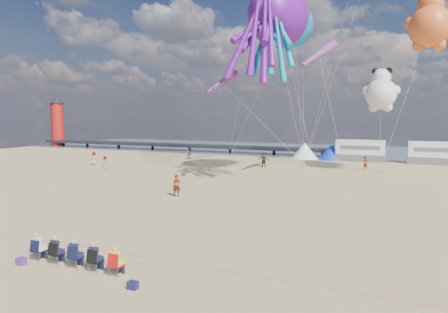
{
  "coord_description": "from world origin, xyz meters",
  "views": [
    {
      "loc": [
        10.94,
        -19.99,
        6.63
      ],
      "look_at": [
        -0.45,
        6.0,
        3.65
      ],
      "focal_mm": 32.0,
      "sensor_mm": 36.0,
      "label": 1
    }
  ],
  "objects_px": {
    "tent_white": "(305,151)",
    "kite_octopus_teal": "(289,24)",
    "tent_blue": "(332,152)",
    "sandbag_d": "(344,168)",
    "kite_panda": "(381,94)",
    "sandbag_e": "(304,165)",
    "kite_teddy_orange": "(430,27)",
    "beachgoer_0": "(105,162)",
    "windsock_left": "(253,36)",
    "beachgoer_1": "(189,154)",
    "sandbag_c": "(380,172)",
    "lighthouse": "(58,125)",
    "windsock_right": "(222,82)",
    "sandbag_b": "(314,167)",
    "cooler_purple": "(21,261)",
    "motorhome_0": "(360,151)",
    "beachgoer_5": "(365,164)",
    "standing_person": "(177,186)",
    "sandbag_a": "(226,167)",
    "kite_octopus_purple": "(279,18)",
    "spectator_row": "(76,253)",
    "motorhome_1": "(435,153)",
    "cooler_navy": "(133,285)",
    "beachgoer_6": "(94,158)",
    "beachgoer_4": "(264,160)",
    "windsock_mid": "(319,54)"
  },
  "relations": [
    {
      "from": "tent_white",
      "to": "kite_octopus_teal",
      "type": "bearing_deg",
      "value": -83.86
    },
    {
      "from": "tent_white",
      "to": "tent_blue",
      "type": "bearing_deg",
      "value": 0.0
    },
    {
      "from": "sandbag_d",
      "to": "kite_panda",
      "type": "height_order",
      "value": "kite_panda"
    },
    {
      "from": "sandbag_e",
      "to": "kite_teddy_orange",
      "type": "height_order",
      "value": "kite_teddy_orange"
    },
    {
      "from": "beachgoer_0",
      "to": "windsock_left",
      "type": "xyz_separation_m",
      "value": [
        16.29,
        8.14,
        15.35
      ]
    },
    {
      "from": "beachgoer_1",
      "to": "sandbag_c",
      "type": "relative_size",
      "value": 3.43
    },
    {
      "from": "lighthouse",
      "to": "kite_octopus_teal",
      "type": "xyz_separation_m",
      "value": [
        55.93,
        -21.9,
        11.59
      ]
    },
    {
      "from": "windsock_right",
      "to": "sandbag_b",
      "type": "bearing_deg",
      "value": 70.82
    },
    {
      "from": "lighthouse",
      "to": "cooler_purple",
      "type": "bearing_deg",
      "value": -45.07
    },
    {
      "from": "motorhome_0",
      "to": "sandbag_c",
      "type": "relative_size",
      "value": 13.2
    },
    {
      "from": "beachgoer_5",
      "to": "kite_panda",
      "type": "xyz_separation_m",
      "value": [
        1.53,
        -2.96,
        8.1
      ]
    },
    {
      "from": "tent_blue",
      "to": "standing_person",
      "type": "distance_m",
      "value": 33.12
    },
    {
      "from": "cooler_purple",
      "to": "sandbag_e",
      "type": "xyz_separation_m",
      "value": [
        4.07,
        38.96,
        -0.05
      ]
    },
    {
      "from": "windsock_right",
      "to": "sandbag_a",
      "type": "bearing_deg",
      "value": 133.15
    },
    {
      "from": "beachgoer_5",
      "to": "sandbag_e",
      "type": "distance_m",
      "value": 7.62
    },
    {
      "from": "kite_octopus_purple",
      "to": "sandbag_b",
      "type": "bearing_deg",
      "value": 86.17
    },
    {
      "from": "lighthouse",
      "to": "sandbag_a",
      "type": "relative_size",
      "value": 18.0
    },
    {
      "from": "lighthouse",
      "to": "kite_octopus_purple",
      "type": "xyz_separation_m",
      "value": [
        55.28,
        -23.42,
        11.97
      ]
    },
    {
      "from": "spectator_row",
      "to": "sandbag_a",
      "type": "height_order",
      "value": "spectator_row"
    },
    {
      "from": "kite_octopus_teal",
      "to": "kite_teddy_orange",
      "type": "distance_m",
      "value": 14.37
    },
    {
      "from": "lighthouse",
      "to": "motorhome_1",
      "type": "distance_m",
      "value": 71.67
    },
    {
      "from": "cooler_navy",
      "to": "tent_white",
      "type": "bearing_deg",
      "value": 94.62
    },
    {
      "from": "tent_white",
      "to": "beachgoer_6",
      "type": "distance_m",
      "value": 30.43
    },
    {
      "from": "lighthouse",
      "to": "spectator_row",
      "type": "height_order",
      "value": "lighthouse"
    },
    {
      "from": "kite_octopus_purple",
      "to": "motorhome_0",
      "type": "bearing_deg",
      "value": 80.91
    },
    {
      "from": "tent_white",
      "to": "beachgoer_6",
      "type": "relative_size",
      "value": 2.33
    },
    {
      "from": "beachgoer_1",
      "to": "sandbag_e",
      "type": "relative_size",
      "value": 3.43
    },
    {
      "from": "lighthouse",
      "to": "beachgoer_4",
      "type": "relative_size",
      "value": 4.89
    },
    {
      "from": "windsock_right",
      "to": "lighthouse",
      "type": "bearing_deg",
      "value": 179.31
    },
    {
      "from": "tent_white",
      "to": "sandbag_b",
      "type": "distance_m",
      "value": 11.11
    },
    {
      "from": "lighthouse",
      "to": "beachgoer_5",
      "type": "distance_m",
      "value": 65.03
    },
    {
      "from": "motorhome_1",
      "to": "spectator_row",
      "type": "height_order",
      "value": "motorhome_1"
    },
    {
      "from": "beachgoer_6",
      "to": "kite_panda",
      "type": "bearing_deg",
      "value": 107.47
    },
    {
      "from": "tent_white",
      "to": "lighthouse",
      "type": "bearing_deg",
      "value": 175.76
    },
    {
      "from": "standing_person",
      "to": "sandbag_e",
      "type": "height_order",
      "value": "standing_person"
    },
    {
      "from": "kite_panda",
      "to": "windsock_left",
      "type": "distance_m",
      "value": 16.45
    },
    {
      "from": "tent_white",
      "to": "cooler_purple",
      "type": "height_order",
      "value": "tent_white"
    },
    {
      "from": "beachgoer_0",
      "to": "windsock_mid",
      "type": "distance_m",
      "value": 28.08
    },
    {
      "from": "sandbag_e",
      "to": "motorhome_1",
      "type": "bearing_deg",
      "value": 29.9
    },
    {
      "from": "kite_octopus_purple",
      "to": "kite_teddy_orange",
      "type": "height_order",
      "value": "kite_octopus_purple"
    },
    {
      "from": "beachgoer_0",
      "to": "windsock_right",
      "type": "bearing_deg",
      "value": -119.78
    },
    {
      "from": "tent_blue",
      "to": "windsock_mid",
      "type": "height_order",
      "value": "windsock_mid"
    },
    {
      "from": "windsock_left",
      "to": "windsock_right",
      "type": "bearing_deg",
      "value": -79.0
    },
    {
      "from": "standing_person",
      "to": "sandbag_b",
      "type": "distance_m",
      "value": 22.85
    },
    {
      "from": "cooler_navy",
      "to": "sandbag_a",
      "type": "relative_size",
      "value": 0.76
    },
    {
      "from": "motorhome_1",
      "to": "tent_blue",
      "type": "distance_m",
      "value": 13.5
    },
    {
      "from": "sandbag_d",
      "to": "windsock_right",
      "type": "relative_size",
      "value": 0.11
    },
    {
      "from": "sandbag_e",
      "to": "kite_teddy_orange",
      "type": "bearing_deg",
      "value": -16.47
    },
    {
      "from": "sandbag_b",
      "to": "beachgoer_0",
      "type": "bearing_deg",
      "value": -155.55
    },
    {
      "from": "sandbag_c",
      "to": "sandbag_e",
      "type": "xyz_separation_m",
      "value": [
        -9.26,
        2.77,
        0.0
      ]
    }
  ]
}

